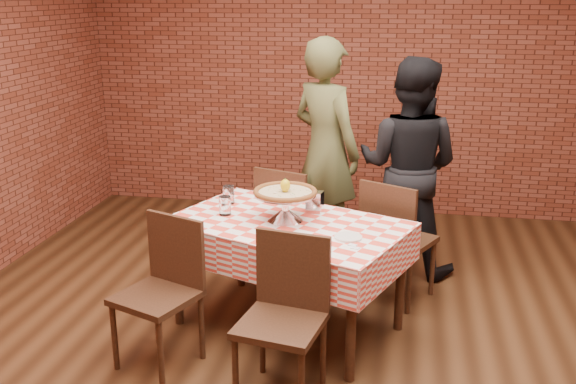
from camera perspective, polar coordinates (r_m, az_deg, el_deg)
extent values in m
plane|color=black|center=(4.22, 2.46, -14.41)|extent=(6.00, 6.00, 0.00)
plane|color=maroon|center=(6.63, 6.29, 10.49)|extent=(5.50, 0.00, 5.50)
cube|color=#3F2415|center=(4.43, -0.02, -7.30)|extent=(1.70, 1.37, 0.75)
cylinder|color=beige|center=(4.26, -0.24, -0.06)|extent=(0.58, 0.58, 0.03)
ellipsoid|color=yellow|center=(4.24, -0.24, 0.56)|extent=(0.09, 0.09, 0.08)
cylinder|color=white|center=(4.42, -5.52, -1.18)|extent=(0.11, 0.11, 0.13)
cylinder|color=white|center=(4.66, -5.20, -0.23)|extent=(0.11, 0.11, 0.13)
cylinder|color=white|center=(4.02, 5.27, -3.94)|extent=(0.22, 0.22, 0.01)
cube|color=white|center=(3.92, 5.64, -4.63)|extent=(0.06, 0.05, 0.00)
cube|color=white|center=(3.88, 5.86, -4.87)|extent=(0.06, 0.05, 0.00)
cube|color=silver|center=(4.45, 2.36, -0.87)|extent=(0.12, 0.10, 0.15)
imported|color=#4C502D|center=(5.44, 3.31, 3.58)|extent=(0.81, 0.76, 1.87)
imported|color=black|center=(5.29, 10.45, 2.18)|extent=(0.99, 0.87, 1.73)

